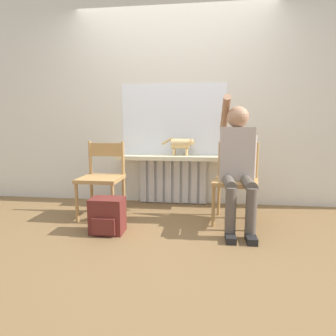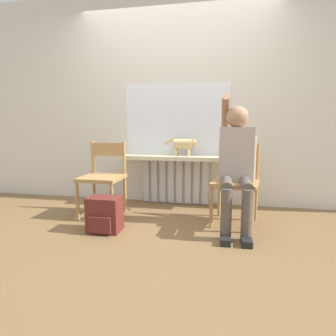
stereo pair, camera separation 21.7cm
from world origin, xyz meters
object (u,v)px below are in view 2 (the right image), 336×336
chair_left (103,176)px  chair_right (236,181)px  cat (184,144)px  person (236,160)px  backpack (105,214)px

chair_left → chair_right: (1.48, -0.00, 0.00)m
chair_right → cat: (-0.63, 0.55, 0.34)m
chair_left → chair_right: 1.48m
chair_right → cat: 0.90m
person → backpack: (-1.25, -0.37, -0.52)m
chair_right → backpack: bearing=-147.9°
cat → backpack: size_ratio=1.24×
chair_left → person: size_ratio=0.63×
person → chair_right: bearing=86.5°
chair_right → chair_left: bearing=-169.1°
chair_left → backpack: size_ratio=2.47×
cat → person: bearing=-47.1°
backpack → cat: bearing=58.8°
chair_left → cat: 1.07m
chair_right → cat: bearing=149.7°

